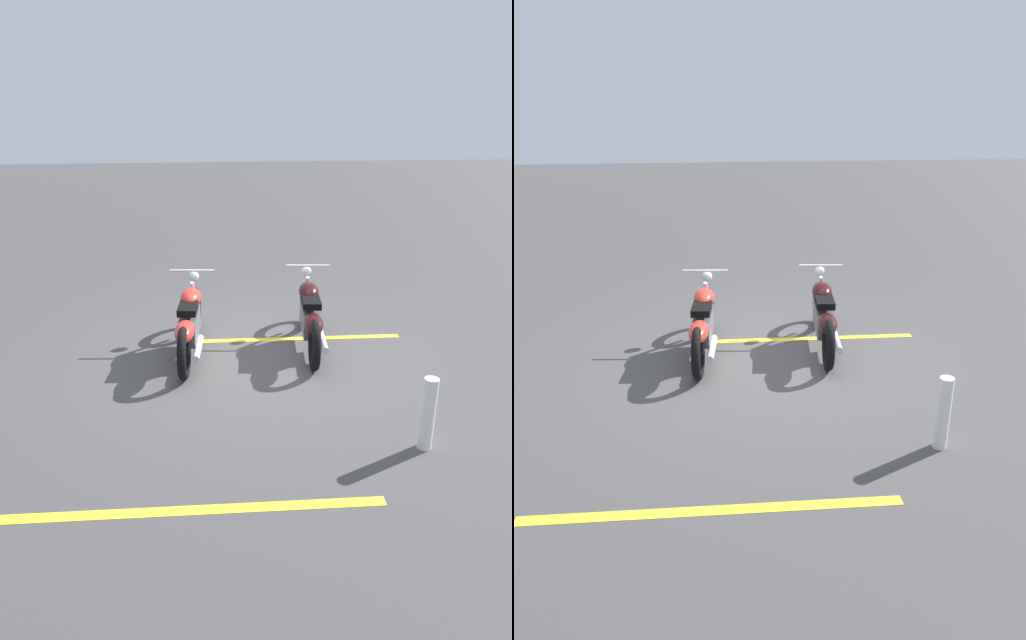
% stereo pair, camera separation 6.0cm
% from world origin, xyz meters
% --- Properties ---
extents(ground_plane, '(60.00, 60.00, 0.00)m').
position_xyz_m(ground_plane, '(0.00, 0.00, 0.00)').
color(ground_plane, '#474444').
extents(motorcycle_bright_foreground, '(2.23, 0.62, 1.04)m').
position_xyz_m(motorcycle_bright_foreground, '(-0.15, -0.83, 0.46)').
color(motorcycle_bright_foreground, black).
rests_on(motorcycle_bright_foreground, ground).
extents(motorcycle_dark_foreground, '(2.23, 0.62, 1.04)m').
position_xyz_m(motorcycle_dark_foreground, '(-0.21, 0.82, 0.46)').
color(motorcycle_dark_foreground, black).
rests_on(motorcycle_dark_foreground, ground).
extents(bollard_post, '(0.14, 0.14, 0.75)m').
position_xyz_m(bollard_post, '(2.38, 1.42, 0.38)').
color(bollard_post, white).
rests_on(bollard_post, ground).
extents(parking_stripe_near, '(0.27, 3.20, 0.01)m').
position_xyz_m(parking_stripe_near, '(-0.52, 0.61, 0.00)').
color(parking_stripe_near, yellow).
rests_on(parking_stripe_near, ground).
extents(parking_stripe_mid, '(0.27, 3.20, 0.01)m').
position_xyz_m(parking_stripe_mid, '(3.04, -0.83, 0.00)').
color(parking_stripe_mid, yellow).
rests_on(parking_stripe_mid, ground).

